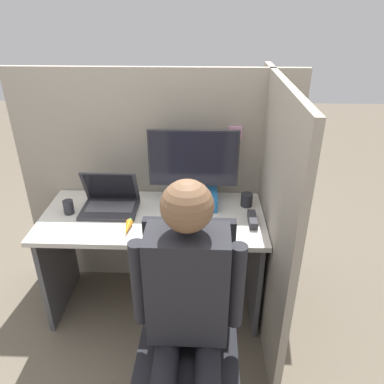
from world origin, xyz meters
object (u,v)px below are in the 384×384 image
Objects in this scene: monitor at (193,161)px; office_chair at (189,322)px; laptop at (110,202)px; paper_box at (193,198)px; stapler at (252,220)px; coffee_mug at (247,200)px; pen_cup at (69,207)px; person at (187,308)px; carrot_toy at (128,228)px.

office_chair is at bearing -89.73° from monitor.
laptop is at bearing 126.08° from office_chair.
stapler is at bearing -31.68° from paper_box.
laptop is at bearing -169.89° from monitor.
pen_cup reaches higher than coffee_mug.
person is at bearing -59.17° from laptop.
monitor reaches higher than office_chair.
monitor is at bearing 10.11° from laptop.
pen_cup is at bearing -168.82° from monitor.
office_chair is (0.53, -0.72, -0.25)m from laptop.
laptop is 2.23× the size of carrot_toy.
office_chair is at bearing -52.33° from carrot_toy.
stapler is at bearing -32.01° from monitor.
stapler reaches higher than carrot_toy.
laptop is at bearing -174.83° from coffee_mug.
office_chair is 0.90m from coffee_mug.
carrot_toy is (-0.37, -0.33, -0.28)m from monitor.
monitor is 1.01m from person.
stapler is 0.72m from office_chair.
office_chair is at bearing -40.70° from pen_cup.
stapler is 0.21m from coffee_mug.
paper_box is 0.23× the size of person.
office_chair reaches higher than carrot_toy.
office_chair is at bearing -120.99° from stapler.
carrot_toy is 1.86× the size of coffee_mug.
laptop reaches higher than pen_cup.
coffee_mug reaches higher than stapler.
paper_box is 0.31× the size of office_chair.
paper_box is 0.53m from laptop.
coffee_mug is at bearing 94.37° from stapler.
laptop is 0.34× the size of office_chair.
pen_cup is at bearing 176.31° from stapler.
paper_box is 0.26m from monitor.
monitor is 0.59m from laptop.
monitor is 0.57m from carrot_toy.
monitor reaches higher than pen_cup.
monitor is 6.31× the size of pen_cup.
paper_box is 0.78m from pen_cup.
laptop is at bearing 171.53° from stapler.
office_chair is (0.00, -0.81, -0.50)m from monitor.
stapler is (0.36, -0.22, -0.02)m from paper_box.
paper_box is 0.34m from coffee_mug.
paper_box is 0.55× the size of monitor.
carrot_toy is at bearing -57.31° from laptop.
person is (0.37, -0.64, 0.03)m from carrot_toy.
paper_box reaches higher than carrot_toy.
person reaches higher than office_chair.
pen_cup is (-0.77, 0.66, 0.25)m from office_chair.
paper_box is at bearing 90.35° from person.
pen_cup reaches higher than stapler.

